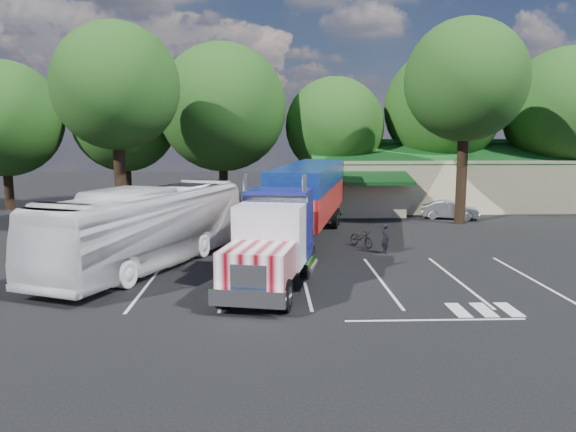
{
  "coord_description": "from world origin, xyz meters",
  "views": [
    {
      "loc": [
        -1.52,
        -28.56,
        6.13
      ],
      "look_at": [
        -0.49,
        -0.99,
        2.0
      ],
      "focal_mm": 35.0,
      "sensor_mm": 36.0,
      "label": 1
    }
  ],
  "objects_px": {
    "woman": "(386,238)",
    "tour_bus": "(148,227)",
    "bicycle": "(362,238)",
    "silver_sedan": "(450,210)",
    "semi_truck": "(302,201)"
  },
  "relations": [
    {
      "from": "semi_truck",
      "to": "tour_bus",
      "type": "height_order",
      "value": "semi_truck"
    },
    {
      "from": "woman",
      "to": "tour_bus",
      "type": "height_order",
      "value": "tour_bus"
    },
    {
      "from": "bicycle",
      "to": "silver_sedan",
      "type": "distance_m",
      "value": 12.37
    },
    {
      "from": "tour_bus",
      "to": "silver_sedan",
      "type": "xyz_separation_m",
      "value": [
        18.48,
        13.54,
        -1.19
      ]
    },
    {
      "from": "semi_truck",
      "to": "silver_sedan",
      "type": "xyz_separation_m",
      "value": [
        11.14,
        9.67,
        -1.89
      ]
    },
    {
      "from": "woman",
      "to": "tour_bus",
      "type": "xyz_separation_m",
      "value": [
        -11.5,
        -2.37,
        1.07
      ]
    },
    {
      "from": "bicycle",
      "to": "silver_sedan",
      "type": "xyz_separation_m",
      "value": [
        7.92,
        9.5,
        0.17
      ]
    },
    {
      "from": "bicycle",
      "to": "silver_sedan",
      "type": "bearing_deg",
      "value": 21.21
    },
    {
      "from": "woman",
      "to": "bicycle",
      "type": "bearing_deg",
      "value": 15.7
    },
    {
      "from": "semi_truck",
      "to": "woman",
      "type": "bearing_deg",
      "value": -7.25
    },
    {
      "from": "semi_truck",
      "to": "tour_bus",
      "type": "xyz_separation_m",
      "value": [
        -7.34,
        -3.87,
        -0.7
      ]
    },
    {
      "from": "woman",
      "to": "semi_truck",
      "type": "bearing_deg",
      "value": 56.59
    },
    {
      "from": "semi_truck",
      "to": "bicycle",
      "type": "xyz_separation_m",
      "value": [
        3.22,
        0.17,
        -2.06
      ]
    },
    {
      "from": "woman",
      "to": "silver_sedan",
      "type": "bearing_deg",
      "value": -45.57
    },
    {
      "from": "woman",
      "to": "silver_sedan",
      "type": "distance_m",
      "value": 13.18
    }
  ]
}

